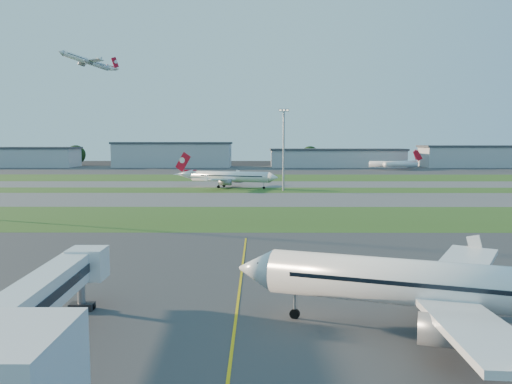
{
  "coord_description": "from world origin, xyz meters",
  "views": [
    {
      "loc": [
        6.99,
        -49.67,
        15.76
      ],
      "look_at": [
        6.6,
        36.05,
        7.0
      ],
      "focal_mm": 35.0,
      "sensor_mm": 36.0,
      "label": 1
    }
  ],
  "objects_px": {
    "airliner_taxiing": "(229,177)",
    "airliner_parked": "(459,288)",
    "jet_bridge": "(23,307)",
    "mini_jet_near": "(401,164)",
    "light_mast_centre": "(284,144)",
    "mini_jet_far": "(394,164)"
  },
  "relations": [
    {
      "from": "mini_jet_near",
      "to": "light_mast_centre",
      "type": "xyz_separation_m",
      "value": [
        -71.47,
        -120.05,
        11.53
      ]
    },
    {
      "from": "jet_bridge",
      "to": "airliner_taxiing",
      "type": "xyz_separation_m",
      "value": [
        6.96,
        133.51,
        -0.24
      ]
    },
    {
      "from": "mini_jet_far",
      "to": "mini_jet_near",
      "type": "bearing_deg",
      "value": 41.52
    },
    {
      "from": "airliner_taxiing",
      "to": "airliner_parked",
      "type": "bearing_deg",
      "value": 119.58
    },
    {
      "from": "mini_jet_near",
      "to": "mini_jet_far",
      "type": "bearing_deg",
      "value": -178.26
    },
    {
      "from": "mini_jet_near",
      "to": "mini_jet_far",
      "type": "xyz_separation_m",
      "value": [
        -5.1,
        -3.8,
        0.0
      ]
    },
    {
      "from": "jet_bridge",
      "to": "mini_jet_near",
      "type": "height_order",
      "value": "mini_jet_near"
    },
    {
      "from": "mini_jet_far",
      "to": "light_mast_centre",
      "type": "bearing_deg",
      "value": -114.93
    },
    {
      "from": "jet_bridge",
      "to": "airliner_parked",
      "type": "distance_m",
      "value": 33.05
    },
    {
      "from": "airliner_parked",
      "to": "jet_bridge",
      "type": "bearing_deg",
      "value": -153.92
    },
    {
      "from": "jet_bridge",
      "to": "airliner_taxiing",
      "type": "height_order",
      "value": "airliner_taxiing"
    },
    {
      "from": "airliner_taxiing",
      "to": "mini_jet_far",
      "type": "distance_m",
      "value": 135.36
    },
    {
      "from": "jet_bridge",
      "to": "airliner_parked",
      "type": "height_order",
      "value": "airliner_parked"
    },
    {
      "from": "mini_jet_far",
      "to": "airliner_parked",
      "type": "bearing_deg",
      "value": -99.16
    },
    {
      "from": "jet_bridge",
      "to": "airliner_taxiing",
      "type": "distance_m",
      "value": 133.69
    },
    {
      "from": "airliner_parked",
      "to": "mini_jet_near",
      "type": "xyz_separation_m",
      "value": [
        63.51,
        238.97,
        -0.82
      ]
    },
    {
      "from": "airliner_parked",
      "to": "mini_jet_far",
      "type": "bearing_deg",
      "value": 94.63
    },
    {
      "from": "mini_jet_far",
      "to": "light_mast_centre",
      "type": "relative_size",
      "value": 1.11
    },
    {
      "from": "airliner_parked",
      "to": "mini_jet_near",
      "type": "height_order",
      "value": "airliner_parked"
    },
    {
      "from": "mini_jet_near",
      "to": "light_mast_centre",
      "type": "height_order",
      "value": "light_mast_centre"
    },
    {
      "from": "jet_bridge",
      "to": "airliner_taxiing",
      "type": "bearing_deg",
      "value": 87.01
    },
    {
      "from": "mini_jet_near",
      "to": "light_mast_centre",
      "type": "distance_m",
      "value": 140.19
    }
  ]
}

